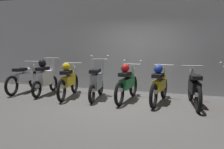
{
  "coord_description": "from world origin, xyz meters",
  "views": [
    {
      "loc": [
        1.76,
        -5.99,
        1.6
      ],
      "look_at": [
        -0.44,
        0.52,
        0.75
      ],
      "focal_mm": 38.37,
      "sensor_mm": 36.0,
      "label": 1
    }
  ],
  "objects_px": {
    "motorbike_slot_2": "(68,80)",
    "motorbike_slot_5": "(159,84)",
    "motorbike_slot_6": "(194,87)",
    "motorbike_slot_1": "(46,77)",
    "motorbike_slot_0": "(24,78)",
    "motorbike_slot_4": "(127,83)",
    "motorbike_slot_3": "(97,81)"
  },
  "relations": [
    {
      "from": "motorbike_slot_2",
      "to": "motorbike_slot_5",
      "type": "distance_m",
      "value": 2.75
    },
    {
      "from": "motorbike_slot_6",
      "to": "motorbike_slot_1",
      "type": "bearing_deg",
      "value": 179.49
    },
    {
      "from": "motorbike_slot_1",
      "to": "motorbike_slot_5",
      "type": "bearing_deg",
      "value": -0.2
    },
    {
      "from": "motorbike_slot_0",
      "to": "motorbike_slot_6",
      "type": "height_order",
      "value": "same"
    },
    {
      "from": "motorbike_slot_2",
      "to": "motorbike_slot_6",
      "type": "relative_size",
      "value": 0.99
    },
    {
      "from": "motorbike_slot_0",
      "to": "motorbike_slot_4",
      "type": "distance_m",
      "value": 3.67
    },
    {
      "from": "motorbike_slot_2",
      "to": "motorbike_slot_5",
      "type": "bearing_deg",
      "value": 2.75
    },
    {
      "from": "motorbike_slot_1",
      "to": "motorbike_slot_3",
      "type": "distance_m",
      "value": 1.83
    },
    {
      "from": "motorbike_slot_4",
      "to": "motorbike_slot_6",
      "type": "bearing_deg",
      "value": -0.12
    },
    {
      "from": "motorbike_slot_2",
      "to": "motorbike_slot_6",
      "type": "xyz_separation_m",
      "value": [
        3.66,
        0.1,
        -0.04
      ]
    },
    {
      "from": "motorbike_slot_5",
      "to": "motorbike_slot_6",
      "type": "distance_m",
      "value": 0.91
    },
    {
      "from": "motorbike_slot_2",
      "to": "motorbike_slot_4",
      "type": "distance_m",
      "value": 1.84
    },
    {
      "from": "motorbike_slot_2",
      "to": "motorbike_slot_3",
      "type": "distance_m",
      "value": 0.91
    },
    {
      "from": "motorbike_slot_5",
      "to": "motorbike_slot_2",
      "type": "bearing_deg",
      "value": -177.25
    },
    {
      "from": "motorbike_slot_4",
      "to": "motorbike_slot_5",
      "type": "distance_m",
      "value": 0.92
    },
    {
      "from": "motorbike_slot_4",
      "to": "motorbike_slot_3",
      "type": "bearing_deg",
      "value": -176.99
    },
    {
      "from": "motorbike_slot_4",
      "to": "motorbike_slot_6",
      "type": "distance_m",
      "value": 1.83
    },
    {
      "from": "motorbike_slot_3",
      "to": "motorbike_slot_6",
      "type": "relative_size",
      "value": 0.86
    },
    {
      "from": "motorbike_slot_0",
      "to": "motorbike_slot_3",
      "type": "bearing_deg",
      "value": -3.49
    },
    {
      "from": "motorbike_slot_2",
      "to": "motorbike_slot_4",
      "type": "relative_size",
      "value": 0.99
    },
    {
      "from": "motorbike_slot_0",
      "to": "motorbike_slot_1",
      "type": "bearing_deg",
      "value": -5.12
    },
    {
      "from": "motorbike_slot_1",
      "to": "motorbike_slot_5",
      "type": "height_order",
      "value": "motorbike_slot_1"
    },
    {
      "from": "motorbike_slot_2",
      "to": "motorbike_slot_4",
      "type": "height_order",
      "value": "motorbike_slot_4"
    },
    {
      "from": "motorbike_slot_1",
      "to": "motorbike_slot_6",
      "type": "distance_m",
      "value": 4.58
    },
    {
      "from": "motorbike_slot_0",
      "to": "motorbike_slot_5",
      "type": "bearing_deg",
      "value": -1.18
    },
    {
      "from": "motorbike_slot_5",
      "to": "motorbike_slot_1",
      "type": "bearing_deg",
      "value": 179.8
    },
    {
      "from": "motorbike_slot_2",
      "to": "motorbike_slot_4",
      "type": "bearing_deg",
      "value": 3.37
    },
    {
      "from": "motorbike_slot_1",
      "to": "motorbike_slot_4",
      "type": "distance_m",
      "value": 2.75
    },
    {
      "from": "motorbike_slot_0",
      "to": "motorbike_slot_4",
      "type": "xyz_separation_m",
      "value": [
        3.66,
        -0.12,
        0.04
      ]
    },
    {
      "from": "motorbike_slot_4",
      "to": "motorbike_slot_1",
      "type": "bearing_deg",
      "value": 179.23
    },
    {
      "from": "motorbike_slot_1",
      "to": "motorbike_slot_6",
      "type": "bearing_deg",
      "value": -0.51
    },
    {
      "from": "motorbike_slot_1",
      "to": "motorbike_slot_2",
      "type": "relative_size",
      "value": 0.87
    }
  ]
}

